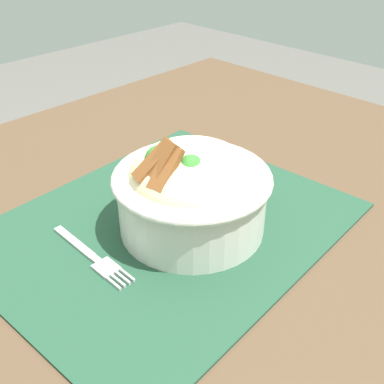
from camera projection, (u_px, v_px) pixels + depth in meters
table at (155, 260)px, 0.63m from camera, size 1.10×0.81×0.72m
placemat at (164, 227)px, 0.58m from camera, size 0.44×0.36×0.00m
bowl at (191, 189)px, 0.54m from camera, size 0.18×0.18×0.13m
fork at (93, 257)px, 0.52m from camera, size 0.02×0.14×0.00m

